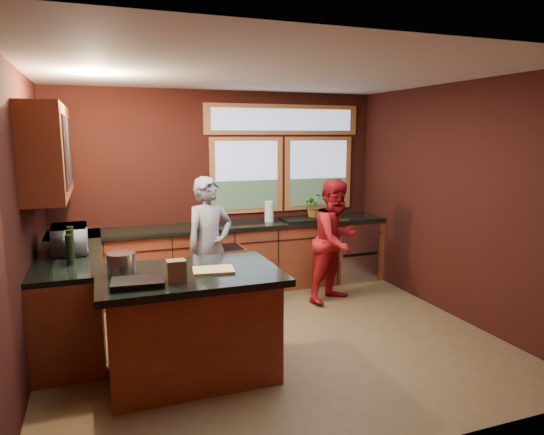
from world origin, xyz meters
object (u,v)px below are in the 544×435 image
person_red (336,241)px  cutting_board (213,270)px  island (191,323)px  person_grey (210,246)px  stock_pot (121,263)px

person_red → cutting_board: 2.36m
island → person_red: person_red is taller
cutting_board → person_grey: bearing=78.5°
island → cutting_board: 0.52m
person_grey → cutting_board: person_grey is taller
island → person_grey: person_grey is taller
island → stock_pot: size_ratio=6.46×
stock_pot → person_red: bearing=23.9°
island → cutting_board: (0.20, -0.05, 0.48)m
person_red → stock_pot: person_red is taller
cutting_board → person_red: bearing=35.9°
stock_pot → island: bearing=-15.3°
person_red → island: bearing=-173.7°
person_grey → person_red: size_ratio=1.04×
person_grey → stock_pot: bearing=-147.3°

